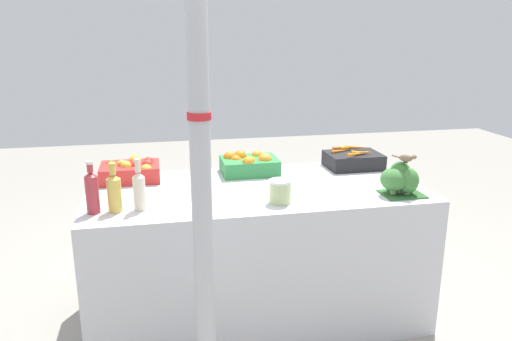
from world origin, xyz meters
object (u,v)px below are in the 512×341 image
at_px(carrot_crate, 353,159).
at_px(juice_bottle_cloudy, 139,189).
at_px(pickle_jar, 280,191).
at_px(sparrow_bird, 407,158).
at_px(support_pole, 199,126).
at_px(juice_bottle_ruby, 92,191).
at_px(broccoli_pile, 401,179).
at_px(apple_crate, 131,170).
at_px(orange_crate, 249,164).
at_px(juice_bottle_golden, 114,192).

bearing_deg(carrot_crate, juice_bottle_cloudy, -158.32).
bearing_deg(pickle_jar, sparrow_bird, -1.87).
distance_m(support_pole, pickle_jar, 0.79).
relative_size(carrot_crate, juice_bottle_ruby, 1.31).
bearing_deg(broccoli_pile, pickle_jar, -179.76).
bearing_deg(apple_crate, carrot_crate, -0.06).
bearing_deg(carrot_crate, support_pole, -136.22).
height_order(support_pole, juice_bottle_ruby, support_pole).
distance_m(orange_crate, juice_bottle_cloudy, 0.85).
height_order(broccoli_pile, juice_bottle_cloudy, juice_bottle_cloudy).
relative_size(apple_crate, carrot_crate, 1.00).
bearing_deg(carrot_crate, pickle_jar, -138.08).
xyz_separation_m(support_pole, pickle_jar, (0.45, 0.47, -0.45)).
xyz_separation_m(support_pole, juice_bottle_golden, (-0.38, 0.50, -0.41)).
xyz_separation_m(apple_crate, juice_bottle_golden, (-0.06, -0.54, 0.04)).
height_order(broccoli_pile, juice_bottle_ruby, juice_bottle_ruby).
xyz_separation_m(broccoli_pile, juice_bottle_cloudy, (-1.39, 0.03, 0.02)).
height_order(juice_bottle_golden, juice_bottle_cloudy, juice_bottle_cloudy).
relative_size(broccoli_pile, juice_bottle_golden, 0.95).
height_order(orange_crate, juice_bottle_golden, juice_bottle_golden).
height_order(carrot_crate, juice_bottle_ruby, juice_bottle_ruby).
distance_m(apple_crate, sparrow_bird, 1.58).
xyz_separation_m(carrot_crate, juice_bottle_ruby, (-1.57, -0.54, 0.06)).
bearing_deg(carrot_crate, apple_crate, 179.94).
bearing_deg(pickle_jar, juice_bottle_cloudy, 177.02).
distance_m(support_pole, apple_crate, 1.18).
distance_m(apple_crate, juice_bottle_cloudy, 0.54).
relative_size(juice_bottle_ruby, juice_bottle_golden, 1.06).
height_order(juice_bottle_cloudy, sparrow_bird, juice_bottle_cloudy).
height_order(carrot_crate, broccoli_pile, broccoli_pile).
relative_size(support_pole, sparrow_bird, 24.03).
distance_m(orange_crate, broccoli_pile, 0.93).
relative_size(apple_crate, broccoli_pile, 1.46).
relative_size(orange_crate, juice_bottle_ruby, 1.31).
relative_size(orange_crate, pickle_jar, 2.81).
bearing_deg(orange_crate, sparrow_bird, -38.60).
distance_m(juice_bottle_ruby, juice_bottle_cloudy, 0.22).
relative_size(apple_crate, orange_crate, 1.00).
bearing_deg(juice_bottle_ruby, orange_crate, 31.40).
distance_m(carrot_crate, pickle_jar, 0.86).
xyz_separation_m(support_pole, juice_bottle_ruby, (-0.49, 0.50, -0.40)).
bearing_deg(pickle_jar, juice_bottle_ruby, 177.73).
distance_m(carrot_crate, juice_bottle_cloudy, 1.45).
bearing_deg(support_pole, orange_crate, 69.43).
bearing_deg(apple_crate, broccoli_pile, -21.56).
xyz_separation_m(support_pole, carrot_crate, (1.09, 1.04, -0.46)).
relative_size(support_pole, broccoli_pile, 11.15).
height_order(apple_crate, broccoli_pile, broccoli_pile).
xyz_separation_m(juice_bottle_ruby, sparrow_bird, (1.62, -0.06, 0.10)).
bearing_deg(pickle_jar, orange_crate, 95.70).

